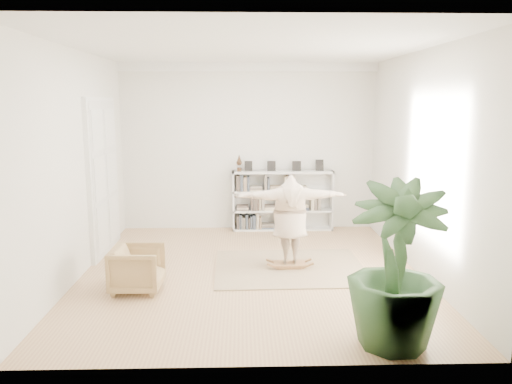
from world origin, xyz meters
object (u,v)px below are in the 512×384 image
(houseplant, at_px, (396,265))
(bookshelf, at_px, (282,201))
(rocker_board, at_px, (290,264))
(armchair, at_px, (138,269))
(person, at_px, (290,217))

(houseplant, bearing_deg, bookshelf, 98.92)
(rocker_board, bearing_deg, armchair, -159.20)
(armchair, height_order, houseplant, houseplant)
(armchair, xyz_separation_m, person, (2.36, 0.95, 0.55))
(rocker_board, height_order, houseplant, houseplant)
(armchair, distance_m, rocker_board, 2.56)
(person, bearing_deg, rocker_board, 180.00)
(bookshelf, bearing_deg, person, -91.88)
(armchair, distance_m, houseplant, 3.79)
(bookshelf, bearing_deg, houseplant, -81.08)
(houseplant, bearing_deg, person, 108.74)
(bookshelf, relative_size, person, 1.19)
(person, relative_size, houseplant, 0.97)
(bookshelf, bearing_deg, rocker_board, -91.88)
(bookshelf, xyz_separation_m, rocker_board, (-0.09, -2.63, -0.56))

